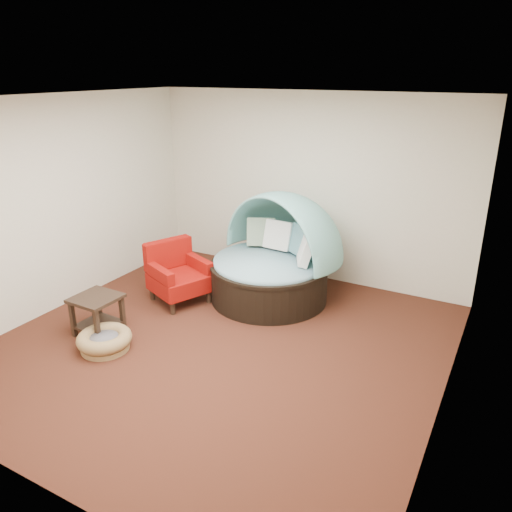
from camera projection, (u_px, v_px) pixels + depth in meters
The scene contains 10 objects.
floor at pixel (220, 344), 5.94m from camera, with size 5.00×5.00×0.00m, color #492215.
wall_back at pixel (308, 188), 7.50m from camera, with size 5.00×5.00×0.00m, color beige.
wall_front at pixel (18, 332), 3.40m from camera, with size 5.00×5.00×0.00m, color beige.
wall_left at pixel (58, 205), 6.57m from camera, with size 5.00×5.00×0.00m, color beige.
wall_right at pixel (459, 275), 4.32m from camera, with size 5.00×5.00×0.00m, color beige.
ceiling at pixel (213, 99), 4.95m from camera, with size 5.00×5.00×0.00m, color white.
canopy_daybed at pixel (274, 251), 6.94m from camera, with size 2.13×2.10×1.52m.
pet_basket at pixel (105, 340), 5.81m from camera, with size 0.74×0.74×0.22m.
red_armchair at pixel (177, 274), 6.96m from camera, with size 0.94×0.94×0.84m.
side_table at pixel (97, 310), 6.09m from camera, with size 0.53×0.53×0.50m.
Camera 1 is at (2.87, -4.35, 3.08)m, focal length 35.00 mm.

